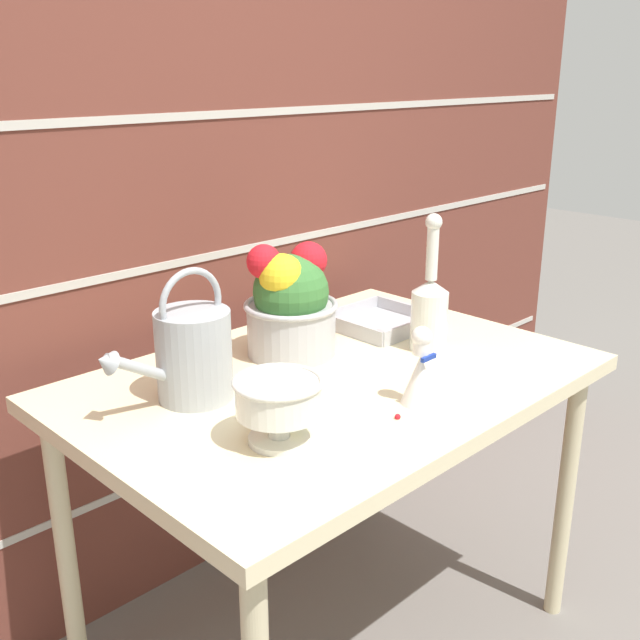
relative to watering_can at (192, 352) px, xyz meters
The scene contains 9 objects.
brick_wall 0.57m from the watering_can, 54.97° to the left, with size 3.60×0.08×2.20m.
patio_table 0.36m from the watering_can, 21.36° to the right, with size 1.15×0.79×0.74m.
watering_can is the anchor object (origin of this frame).
crystal_pedestal_bowl 0.27m from the watering_can, 90.47° to the right, with size 0.17×0.17×0.13m.
flower_planter 0.32m from the watering_can, ahead, with size 0.23×0.23×0.27m.
glass_decanter 0.60m from the watering_can, 15.82° to the right, with size 0.09×0.09×0.33m.
figurine_vase 0.47m from the watering_can, 47.70° to the right, with size 0.08×0.08×0.17m.
wire_tray 0.62m from the watering_can, ahead, with size 0.23×0.22×0.04m.
fallen_petal 0.44m from the watering_can, 57.73° to the right, with size 0.01×0.01×0.01m.
Camera 1 is at (-1.11, -1.08, 1.40)m, focal length 42.00 mm.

